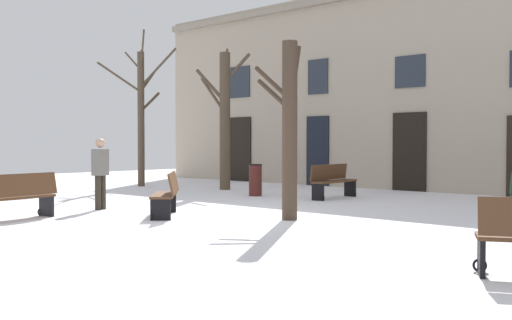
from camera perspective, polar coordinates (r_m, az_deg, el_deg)
The scene contains 10 objects.
ground_plane at distance 13.26m, azimuth -5.45°, elevation -5.13°, with size 37.68×37.68×0.00m, color white.
building_facade at distance 20.78m, azimuth 14.41°, elevation 6.88°, with size 23.55×0.60×6.89m.
tree_left_of_center at distance 20.56m, azimuth -2.92°, elevation 4.01°, with size 1.64×1.71×4.88m.
tree_right_of_center at distance 22.50m, azimuth -10.56°, elevation 4.50°, with size 2.79×2.06×5.43m.
tree_center at distance 12.46m, azimuth 3.04°, elevation 3.26°, with size 1.28×1.03×3.63m.
litter_bin at distance 18.05m, azimuth -0.06°, elevation -1.85°, with size 0.41×0.41×0.93m.
bench_near_lamp at distance 13.18m, azimuth -8.24°, elevation -3.13°, with size 1.46×1.44×0.94m.
bench_back_to_back_left at distance 17.38m, azimuth 7.10°, elevation -1.87°, with size 0.56×1.88×0.96m.
bench_facing_shops at distance 13.27m, azimuth -21.33°, elevation -3.18°, with size 0.77×1.77×0.94m.
person_strolling at distance 14.77m, azimuth -14.19°, elevation -0.92°, with size 0.33×0.43×1.66m.
Camera 1 is at (9.81, -8.78, 1.55)m, focal length 43.32 mm.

